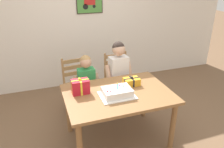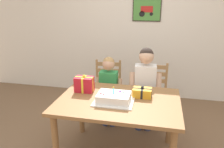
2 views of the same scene
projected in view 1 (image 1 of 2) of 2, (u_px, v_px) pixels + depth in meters
The scene contains 10 objects.
ground_plane at pixel (117, 139), 3.27m from camera, with size 20.00×20.00×0.00m, color brown.
back_wall at pixel (83, 22), 4.45m from camera, with size 6.40×0.11×2.60m.
dining_table at pixel (118, 99), 3.00m from camera, with size 1.39×0.98×0.76m.
birthday_cake at pixel (117, 92), 2.87m from camera, with size 0.44×0.34×0.19m.
gift_box_red_large at pixel (80, 87), 2.92m from camera, with size 0.23×0.15×0.22m.
gift_box_beside_cake at pixel (132, 82), 3.14m from camera, with size 0.22×0.16×0.14m.
chair_left at pixel (78, 85), 3.78m from camera, with size 0.46×0.46×0.92m.
chair_right at pixel (118, 79), 4.00m from camera, with size 0.42×0.42×0.92m.
child_older at pixel (118, 71), 3.60m from camera, with size 0.46×0.27×1.24m.
child_younger at pixel (87, 82), 3.48m from camera, with size 0.39×0.22×1.08m.
Camera 1 is at (-0.93, -2.42, 2.20)m, focal length 36.33 mm.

